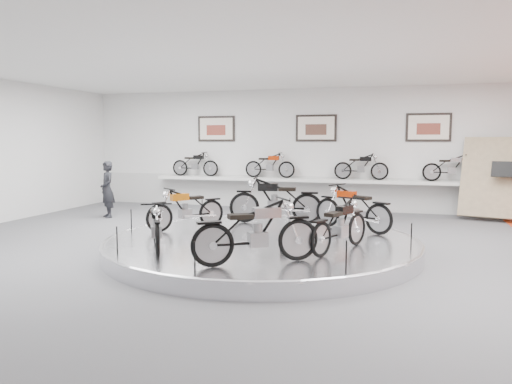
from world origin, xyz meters
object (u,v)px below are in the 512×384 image
(visitor, at_px, (107,189))
(display_platform, at_px, (262,245))
(bike_d, at_px, (156,225))
(bike_e, at_px, (256,231))
(bike_c, at_px, (186,208))
(bike_b, at_px, (275,200))
(bike_a, at_px, (352,208))
(bike_f, at_px, (340,225))
(shelf, at_px, (314,180))

(visitor, bearing_deg, display_platform, 11.83)
(bike_d, height_order, visitor, visitor)
(bike_d, relative_size, bike_e, 0.85)
(display_platform, distance_m, bike_c, 2.07)
(display_platform, relative_size, bike_b, 3.33)
(bike_d, distance_m, visitor, 6.38)
(bike_b, xyz_separation_m, bike_e, (0.67, -3.96, -0.03))
(display_platform, relative_size, bike_c, 3.93)
(bike_a, distance_m, visitor, 7.61)
(bike_d, xyz_separation_m, bike_f, (3.24, 0.88, 0.02))
(display_platform, xyz_separation_m, shelf, (0.00, 6.40, 0.85))
(bike_f, bearing_deg, bike_e, 161.21)
(shelf, bearing_deg, bike_c, -107.96)
(bike_b, bearing_deg, bike_a, 158.01)
(visitor, bearing_deg, bike_e, 0.74)
(visitor, bearing_deg, bike_c, 5.61)
(bike_f, bearing_deg, shelf, 36.16)
(bike_c, bearing_deg, bike_b, 167.46)
(display_platform, xyz_separation_m, bike_a, (1.70, 1.41, 0.66))
(bike_f, relative_size, visitor, 0.96)
(bike_c, height_order, bike_f, bike_c)
(shelf, height_order, bike_f, bike_f)
(bike_b, distance_m, bike_f, 3.21)
(shelf, bearing_deg, bike_b, -92.21)
(bike_b, relative_size, bike_c, 1.18)
(shelf, distance_m, bike_c, 6.20)
(shelf, xyz_separation_m, bike_a, (1.70, -4.99, -0.19))
(bike_d, bearing_deg, bike_c, 160.25)
(display_platform, relative_size, bike_f, 3.95)
(bike_e, height_order, bike_f, bike_e)
(bike_e, bearing_deg, visitor, 105.64)
(bike_a, bearing_deg, bike_f, 120.26)
(bike_a, height_order, visitor, visitor)
(shelf, xyz_separation_m, bike_b, (-0.17, -4.53, -0.14))
(display_platform, height_order, visitor, visitor)
(bike_b, relative_size, visitor, 1.14)
(shelf, distance_m, bike_f, 7.35)
(bike_a, xyz_separation_m, bike_c, (-3.62, -0.90, -0.03))
(shelf, xyz_separation_m, bike_d, (-1.55, -8.02, -0.24))
(shelf, relative_size, bike_c, 6.75)
(bike_b, bearing_deg, bike_d, 60.49)
(shelf, bearing_deg, bike_f, -76.72)
(shelf, xyz_separation_m, bike_c, (-1.91, -5.90, -0.22))
(bike_a, xyz_separation_m, bike_f, (-0.02, -2.15, -0.03))
(bike_c, distance_m, bike_e, 3.53)
(bike_b, distance_m, bike_e, 4.01)
(bike_f, distance_m, visitor, 8.38)
(bike_f, bearing_deg, bike_c, 93.71)
(display_platform, relative_size, bike_e, 3.49)
(bike_c, bearing_deg, bike_d, 48.84)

